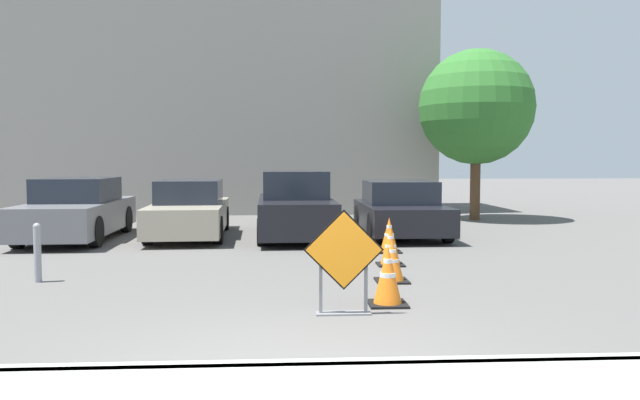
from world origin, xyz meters
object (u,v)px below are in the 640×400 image
Objects in this scene: traffic_cone_second at (392,262)px; parked_car_third at (295,207)px; parked_car_nearest at (77,211)px; road_closed_sign at (344,259)px; traffic_cone_third at (390,247)px; parked_car_fourth at (400,211)px; bollard_nearest at (37,251)px; traffic_cone_fourth at (389,235)px; parked_car_second at (190,210)px; traffic_cone_nearest at (388,276)px.

traffic_cone_second is 0.14× the size of parked_car_third.
road_closed_sign is at bearing 125.22° from parked_car_nearest.
traffic_cone_third is 4.39m from parked_car_fourth.
parked_car_fourth is 8.69m from bollard_nearest.
road_closed_sign is 5.35m from traffic_cone_fourth.
parked_car_third reaches higher than parked_car_second.
parked_car_second is 1.17× the size of parked_car_fourth.
parked_car_fourth reaches higher than traffic_cone_third.
parked_car_third is (-1.89, 2.67, 0.39)m from traffic_cone_fourth.
traffic_cone_fourth is 0.15× the size of parked_car_nearest.
traffic_cone_third is at bearing 147.76° from parked_car_nearest.
parked_car_third is (2.62, -0.29, 0.09)m from parked_car_second.
bollard_nearest is (-5.75, -1.23, 0.15)m from traffic_cone_third.
traffic_cone_nearest is at bearing 78.05° from parked_car_fourth.
parked_car_second is at bearing -172.47° from parked_car_nearest.
road_closed_sign is at bearing -141.71° from traffic_cone_nearest.
traffic_cone_nearest is at bearing -100.45° from traffic_cone_third.
traffic_cone_second is at bearing 64.98° from road_closed_sign.
road_closed_sign is 1.89× the size of traffic_cone_third.
bollard_nearest reaches higher than traffic_cone_nearest.
traffic_cone_third is (0.57, 3.06, -0.05)m from traffic_cone_nearest.
bollard_nearest is at bearing 51.85° from parked_car_third.
road_closed_sign is 0.32× the size of parked_car_fourth.
parked_car_nearest is (-6.88, 4.13, 0.35)m from traffic_cone_third.
traffic_cone_nearest is 7.50m from parked_car_fourth.
bollard_nearest is (1.13, -5.36, -0.20)m from parked_car_nearest.
traffic_cone_second is 0.95× the size of traffic_cone_third.
traffic_cone_fourth is at bearing 25.09° from bollard_nearest.
parked_car_nearest is at bearing 131.29° from traffic_cone_nearest.
parked_car_fourth is (2.17, 7.83, -0.04)m from road_closed_sign.
parked_car_third is at bearing 103.73° from traffic_cone_second.
parked_car_second is 5.05× the size of bollard_nearest.
traffic_cone_fourth is at bearing 144.38° from parked_car_second.
parked_car_third reaches higher than traffic_cone_second.
traffic_cone_second is 0.71× the size of bollard_nearest.
parked_car_nearest is 1.01× the size of parked_car_third.
traffic_cone_third is 8.03m from parked_car_nearest.
parked_car_third is (-1.64, 4.25, 0.40)m from traffic_cone_third.
road_closed_sign reaches higher than bollard_nearest.
traffic_cone_fourth is 3.29m from parked_car_third.
traffic_cone_second is 5.53m from bollard_nearest.
traffic_cone_fourth is 0.15× the size of parked_car_second.
traffic_cone_second is 3.13m from traffic_cone_fourth.
parked_car_nearest is at bearing 160.31° from traffic_cone_fourth.
traffic_cone_third is at bearing 130.87° from parked_car_second.
parked_car_second reaches higher than road_closed_sign.
parked_car_nearest is at bearing 0.96° from parked_car_fourth.
road_closed_sign is 1.80× the size of traffic_cone_fourth.
bollard_nearest is at bearing 100.62° from parked_car_nearest.
traffic_cone_nearest is 1.21× the size of traffic_cone_second.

